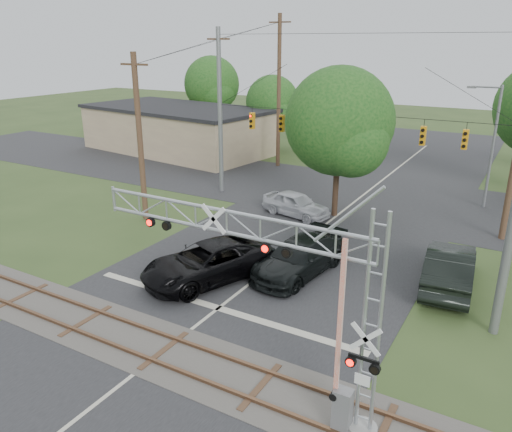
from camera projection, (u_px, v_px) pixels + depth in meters
The scene contains 14 objects.
ground at pixel (125, 382), 16.36m from camera, with size 160.00×160.00×0.00m, color #334720.
road_main at pixel (270, 268), 24.52m from camera, with size 14.00×90.00×0.02m, color #242427.
road_cross at pixel (362, 196), 35.96m from camera, with size 90.00×12.00×0.02m, color #242427.
railroad_track at pixel (164, 350), 17.98m from camera, with size 90.00×3.20×0.17m.
crossing_gantry at pixel (277, 282), 14.10m from camera, with size 9.45×0.86×6.75m.
traffic_signal_span at pixel (362, 126), 30.39m from camera, with size 19.34×0.36×11.50m.
pickup_black at pixel (208, 262), 23.14m from camera, with size 2.92×6.33×1.76m, color black.
car_dark at pixel (299, 257), 23.76m from camera, with size 2.37×5.82×1.69m, color black.
sedan_silver at pixel (296, 204), 31.71m from camera, with size 1.83×4.56×1.55m, color #BABBC3.
suv_dark at pixel (450, 267), 22.43m from camera, with size 2.02×5.80×1.91m, color black.
commercial_building at pixel (178, 129), 50.07m from camera, with size 20.04×12.05×4.43m.
streetlight at pixel (491, 141), 32.14m from camera, with size 2.14×0.22×8.01m.
utility_poles at pixel (414, 113), 32.29m from camera, with size 24.14×28.37×13.93m.
treeline at pixel (392, 106), 40.83m from camera, with size 52.83×27.05×9.50m.
Camera 1 is at (10.55, -9.63, 10.59)m, focal length 35.00 mm.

